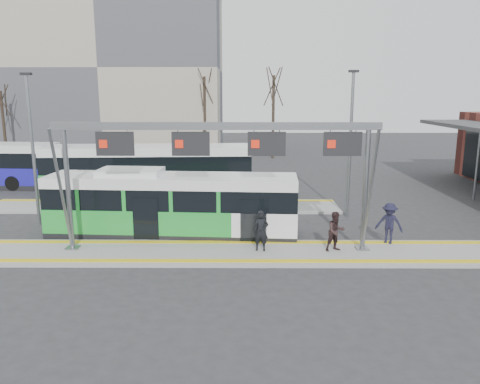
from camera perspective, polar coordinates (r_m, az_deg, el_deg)
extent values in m
plane|color=#2D2D30|center=(19.27, -1.35, -7.63)|extent=(120.00, 120.00, 0.00)
cube|color=gray|center=(19.24, -1.35, -7.42)|extent=(22.00, 3.00, 0.15)
cube|color=gray|center=(27.30, -9.29, -1.73)|extent=(20.00, 3.00, 0.15)
cube|color=yellow|center=(20.31, -1.26, -6.12)|extent=(22.00, 0.35, 0.02)
cube|color=yellow|center=(18.13, -1.46, -8.38)|extent=(22.00, 0.35, 0.02)
cube|color=yellow|center=(28.38, -8.92, -1.01)|extent=(20.00, 0.35, 0.02)
cylinder|color=slate|center=(20.11, -20.22, 0.36)|extent=(0.20, 0.20, 5.05)
cube|color=slate|center=(20.72, -19.72, -6.41)|extent=(0.50, 0.50, 0.06)
cylinder|color=slate|center=(19.47, -20.93, -0.06)|extent=(0.12, 1.46, 4.90)
cylinder|color=slate|center=(19.47, 15.04, 0.33)|extent=(0.20, 0.20, 5.05)
cube|color=slate|center=(20.10, 14.65, -6.65)|extent=(0.50, 0.50, 0.06)
cylinder|color=slate|center=(18.81, 15.57, -0.10)|extent=(0.12, 1.46, 4.90)
cube|color=slate|center=(18.52, -2.97, 8.04)|extent=(13.00, 0.25, 0.30)
cube|color=black|center=(19.22, -14.99, 5.70)|extent=(1.50, 0.12, 0.95)
cube|color=red|center=(19.28, -16.34, 5.64)|extent=(0.32, 0.02, 0.32)
cube|color=black|center=(18.66, -6.03, 5.86)|extent=(1.50, 0.12, 0.95)
cube|color=red|center=(18.65, -7.43, 5.82)|extent=(0.32, 0.02, 0.32)
cube|color=black|center=(18.57, 3.26, 5.88)|extent=(1.50, 0.12, 0.95)
cube|color=red|center=(18.49, 1.87, 5.86)|extent=(0.32, 0.02, 0.32)
cube|color=black|center=(18.96, 12.40, 5.75)|extent=(1.50, 0.12, 0.95)
cube|color=red|center=(18.81, 11.09, 5.75)|extent=(0.32, 0.02, 0.32)
cylinder|color=slate|center=(31.84, 26.93, 2.88)|extent=(0.14, 0.14, 4.30)
cube|color=#A69C8A|center=(56.12, -15.18, 14.16)|extent=(24.00, 12.00, 18.00)
cube|color=black|center=(21.96, -8.14, -4.82)|extent=(11.42, 3.12, 0.33)
cube|color=green|center=(21.77, -8.19, -3.05)|extent=(11.42, 3.12, 1.08)
cube|color=black|center=(21.53, -8.27, -0.44)|extent=(11.42, 3.04, 0.94)
cube|color=white|center=(21.39, -8.33, 1.40)|extent=(11.42, 3.12, 0.47)
cube|color=orange|center=(20.95, 6.93, 0.96)|extent=(0.16, 1.68, 0.26)
cube|color=white|center=(21.80, -13.20, 2.42)|extent=(2.92, 1.86, 0.28)
cylinder|color=black|center=(22.09, -18.84, -4.44)|extent=(0.96, 0.34, 0.94)
cylinder|color=black|center=(23.96, -16.93, -3.05)|extent=(0.96, 0.34, 0.94)
cylinder|color=black|center=(20.43, 0.59, -5.10)|extent=(0.96, 0.34, 0.94)
cylinder|color=black|center=(22.44, 0.91, -3.52)|extent=(0.96, 0.34, 0.94)
cube|color=black|center=(30.53, -10.92, -0.11)|extent=(13.01, 3.46, 0.38)
cube|color=green|center=(30.38, -10.98, 1.37)|extent=(13.01, 3.46, 1.23)
cube|color=black|center=(30.19, -11.06, 3.53)|extent=(13.01, 3.38, 1.07)
cube|color=white|center=(30.08, -11.12, 5.04)|extent=(13.01, 3.46, 0.54)
cylinder|color=black|center=(30.27, -19.74, -0.03)|extent=(1.09, 0.38, 1.07)
cylinder|color=black|center=(32.56, -18.53, 0.86)|extent=(1.09, 0.38, 1.07)
cylinder|color=black|center=(28.97, -3.68, 0.14)|extent=(1.09, 0.38, 1.07)
cylinder|color=black|center=(31.36, -3.63, 1.05)|extent=(1.09, 0.38, 1.07)
cylinder|color=black|center=(35.05, -25.93, 0.97)|extent=(1.03, 0.36, 1.02)
cylinder|color=black|center=(37.02, -24.20, 1.65)|extent=(1.03, 0.36, 1.02)
imported|color=black|center=(19.07, 2.58, -4.75)|extent=(0.66, 0.48, 1.66)
imported|color=#2F1F1F|center=(19.43, 11.60, -4.73)|extent=(0.95, 0.84, 1.63)
imported|color=black|center=(20.93, 17.73, -3.65)|extent=(1.31, 1.11, 1.76)
cylinder|color=#382B21|center=(48.37, -4.31, 9.08)|extent=(0.28, 0.28, 8.10)
cylinder|color=#382B21|center=(47.39, 4.07, 9.07)|extent=(0.28, 0.28, 8.18)
cylinder|color=#382B21|center=(51.64, -26.85, 7.22)|extent=(0.28, 0.28, 6.67)
cylinder|color=slate|center=(24.94, -23.91, 4.52)|extent=(0.16, 0.16, 7.35)
cube|color=black|center=(24.80, -24.64, 12.96)|extent=(0.50, 0.25, 0.12)
cylinder|color=slate|center=(24.98, 13.27, 5.46)|extent=(0.16, 0.16, 7.54)
cube|color=black|center=(24.86, 13.70, 14.12)|extent=(0.50, 0.25, 0.12)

